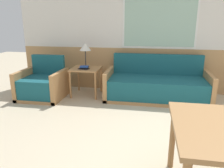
% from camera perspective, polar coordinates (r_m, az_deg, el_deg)
% --- Properties ---
extents(ground_plane, '(16.00, 16.00, 0.00)m').
position_cam_1_polar(ground_plane, '(2.76, 23.08, -18.89)').
color(ground_plane, beige).
extents(wall_back, '(7.20, 0.09, 2.70)m').
position_cam_1_polar(wall_back, '(4.88, 17.93, 13.38)').
color(wall_back, tan).
rests_on(wall_back, ground_plane).
extents(couch, '(2.02, 0.89, 0.86)m').
position_cam_1_polar(couch, '(4.48, 11.55, -0.61)').
color(couch, '#B27F4C').
rests_on(couch, ground_plane).
extents(armchair, '(0.86, 0.79, 0.84)m').
position_cam_1_polar(armchair, '(4.68, -17.64, -0.32)').
color(armchair, '#B27F4C').
rests_on(armchair, ground_plane).
extents(side_table, '(0.59, 0.59, 0.58)m').
position_cam_1_polar(side_table, '(4.60, -6.78, 3.08)').
color(side_table, '#B27F4C').
rests_on(side_table, ground_plane).
extents(table_lamp, '(0.24, 0.24, 0.51)m').
position_cam_1_polar(table_lamp, '(4.63, -7.01, 9.41)').
color(table_lamp, '#262628').
rests_on(table_lamp, side_table).
extents(book_stack, '(0.23, 0.17, 0.06)m').
position_cam_1_polar(book_stack, '(4.49, -7.30, 4.28)').
color(book_stack, black).
rests_on(book_stack, side_table).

